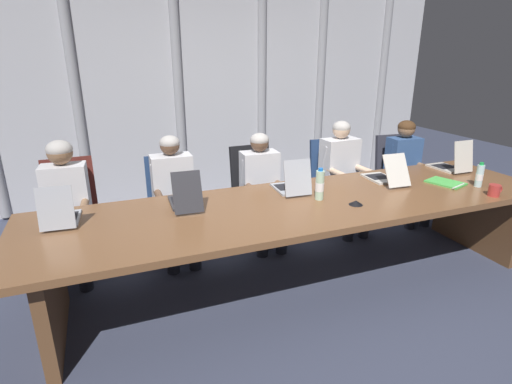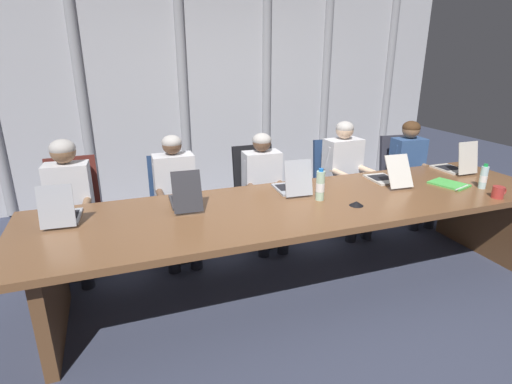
# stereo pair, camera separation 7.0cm
# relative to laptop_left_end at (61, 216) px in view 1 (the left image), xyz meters

# --- Properties ---
(ground_plane) EXTENTS (13.00, 13.00, 0.00)m
(ground_plane) POSITION_rel_laptop_left_end_xyz_m (1.79, -0.23, -0.81)
(ground_plane) COLOR #383D51
(conference_table) EXTENTS (4.30, 1.11, 0.75)m
(conference_table) POSITION_rel_laptop_left_end_xyz_m (1.79, -0.23, -0.20)
(conference_table) COLOR brown
(conference_table) RESTS_ON ground_plane
(curtain_backdrop) EXTENTS (6.50, 0.17, 3.15)m
(curtain_backdrop) POSITION_rel_laptop_left_end_xyz_m (1.79, 2.36, 0.77)
(curtain_backdrop) COLOR #B2B2B7
(curtain_backdrop) RESTS_ON ground_plane
(laptop_left_end) EXTENTS (0.25, 0.38, 0.30)m
(laptop_left_end) POSITION_rel_laptop_left_end_xyz_m (0.00, 0.00, 0.00)
(laptop_left_end) COLOR #A8ADB7
(laptop_left_end) RESTS_ON conference_table
(laptop_left_mid) EXTENTS (0.23, 0.46, 0.31)m
(laptop_left_mid) POSITION_rel_laptop_left_end_xyz_m (0.87, 0.03, 0.00)
(laptop_left_mid) COLOR #2D2D33
(laptop_left_mid) RESTS_ON conference_table
(laptop_center) EXTENTS (0.25, 0.40, 0.31)m
(laptop_center) POSITION_rel_laptop_left_end_xyz_m (1.78, 0.03, 0.00)
(laptop_center) COLOR #A8ADB7
(laptop_center) RESTS_ON conference_table
(laptop_right_mid) EXTENTS (0.25, 0.48, 0.28)m
(laptop_right_mid) POSITION_rel_laptop_left_end_xyz_m (2.71, -0.02, -0.00)
(laptop_right_mid) COLOR beige
(laptop_right_mid) RESTS_ON conference_table
(laptop_right_end) EXTENTS (0.23, 0.39, 0.32)m
(laptop_right_end) POSITION_rel_laptop_left_end_xyz_m (3.57, 0.05, 0.00)
(laptop_right_end) COLOR beige
(laptop_right_end) RESTS_ON conference_table
(office_chair_left_end) EXTENTS (0.60, 0.60, 0.98)m
(office_chair_left_end) POSITION_rel_laptop_left_end_xyz_m (0.01, 0.81, -0.44)
(office_chair_left_end) COLOR #511E19
(office_chair_left_end) RESTS_ON ground_plane
(office_chair_left_mid) EXTENTS (0.60, 0.60, 0.93)m
(office_chair_left_mid) POSITION_rel_laptop_left_end_xyz_m (0.88, 0.81, -0.45)
(office_chair_left_mid) COLOR navy
(office_chair_left_mid) RESTS_ON ground_plane
(office_chair_center) EXTENTS (0.60, 0.60, 0.96)m
(office_chair_center) POSITION_rel_laptop_left_end_xyz_m (1.76, 0.81, -0.45)
(office_chair_center) COLOR black
(office_chair_center) RESTS_ON ground_plane
(office_chair_right_mid) EXTENTS (0.60, 0.60, 0.95)m
(office_chair_right_mid) POSITION_rel_laptop_left_end_xyz_m (2.69, 0.81, -0.45)
(office_chair_right_mid) COLOR navy
(office_chair_right_mid) RESTS_ON ground_plane
(office_chair_right_end) EXTENTS (0.60, 0.60, 0.94)m
(office_chair_right_end) POSITION_rel_laptop_left_end_xyz_m (3.59, 0.81, -0.45)
(office_chair_right_end) COLOR #2D2D38
(office_chair_right_end) RESTS_ON ground_plane
(person_left_end) EXTENTS (0.40, 0.56, 1.19)m
(person_left_end) POSITION_rel_laptop_left_end_xyz_m (-0.02, 0.65, -0.12)
(person_left_end) COLOR silver
(person_left_end) RESTS_ON ground_plane
(person_left_mid) EXTENTS (0.38, 0.55, 1.17)m
(person_left_mid) POSITION_rel_laptop_left_end_xyz_m (0.89, 0.65, -0.15)
(person_left_mid) COLOR silver
(person_left_mid) RESTS_ON ground_plane
(person_center) EXTENTS (0.39, 0.56, 1.13)m
(person_center) POSITION_rel_laptop_left_end_xyz_m (1.76, 0.64, -0.17)
(person_center) COLOR silver
(person_center) RESTS_ON ground_plane
(person_right_mid) EXTENTS (0.42, 0.56, 1.19)m
(person_right_mid) POSITION_rel_laptop_left_end_xyz_m (2.71, 0.65, -0.13)
(person_right_mid) COLOR silver
(person_right_mid) RESTS_ON ground_plane
(person_right_end) EXTENTS (0.39, 0.56, 1.15)m
(person_right_end) POSITION_rel_laptop_left_end_xyz_m (3.56, 0.65, -0.15)
(person_right_end) COLOR #335184
(person_right_end) RESTS_ON ground_plane
(water_bottle_primary) EXTENTS (0.06, 0.06, 0.22)m
(water_bottle_primary) POSITION_rel_laptop_left_end_xyz_m (3.38, -0.44, 0.04)
(water_bottle_primary) COLOR silver
(water_bottle_primary) RESTS_ON conference_table
(water_bottle_secondary) EXTENTS (0.07, 0.07, 0.26)m
(water_bottle_secondary) POSITION_rel_laptop_left_end_xyz_m (1.91, -0.22, 0.06)
(water_bottle_secondary) COLOR #ADD1B2
(water_bottle_secondary) RESTS_ON conference_table
(coffee_mug_near) EXTENTS (0.14, 0.09, 0.10)m
(coffee_mug_near) POSITION_rel_laptop_left_end_xyz_m (3.30, -0.67, -0.01)
(coffee_mug_near) COLOR #B2332D
(coffee_mug_near) RESTS_ON conference_table
(conference_mic_left_side) EXTENTS (0.11, 0.11, 0.03)m
(conference_mic_left_side) POSITION_rel_laptop_left_end_xyz_m (2.11, -0.43, -0.04)
(conference_mic_left_side) COLOR black
(conference_mic_left_side) RESTS_ON conference_table
(spiral_notepad) EXTENTS (0.30, 0.36, 0.03)m
(spiral_notepad) POSITION_rel_laptop_left_end_xyz_m (3.18, -0.27, -0.05)
(spiral_notepad) COLOR #4CB74C
(spiral_notepad) RESTS_ON conference_table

